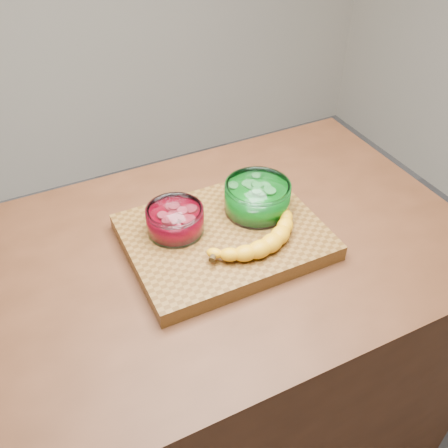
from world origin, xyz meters
name	(u,v)px	position (x,y,z in m)	size (l,w,h in m)	color
ground	(224,430)	(0.00, 0.00, 0.00)	(3.50, 3.50, 0.00)	#56565A
counter	(224,355)	(0.00, 0.00, 0.45)	(1.20, 0.80, 0.90)	#502B18
cutting_board	(224,237)	(0.00, 0.00, 0.92)	(0.45, 0.35, 0.04)	brown
bowl_red	(175,220)	(-0.10, 0.05, 0.97)	(0.13, 0.13, 0.06)	white
bowl_green	(257,198)	(0.11, 0.04, 0.98)	(0.16, 0.16, 0.07)	white
banana	(254,234)	(0.05, -0.06, 0.96)	(0.28, 0.17, 0.04)	#EEA515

